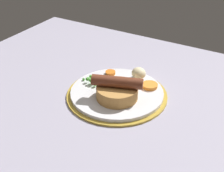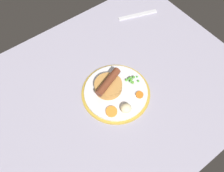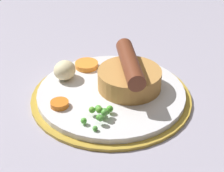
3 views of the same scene
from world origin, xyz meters
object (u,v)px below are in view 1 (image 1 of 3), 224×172
at_px(potato_chunk_0, 139,73).
at_px(carrot_slice_0, 110,73).
at_px(dinner_plate, 117,94).
at_px(carrot_slice_1, 150,86).
at_px(sausage_pudding, 117,90).
at_px(pea_pile, 92,80).

height_order(potato_chunk_0, carrot_slice_0, potato_chunk_0).
distance_m(dinner_plate, potato_chunk_0, 0.09).
height_order(carrot_slice_0, carrot_slice_1, same).
height_order(dinner_plate, potato_chunk_0, potato_chunk_0).
distance_m(potato_chunk_0, carrot_slice_1, 0.05).
bearing_deg(sausage_pudding, potato_chunk_0, 68.01).
relative_size(pea_pile, carrot_slice_0, 1.88).
relative_size(potato_chunk_0, carrot_slice_1, 0.97).
distance_m(dinner_plate, pea_pile, 0.08).
bearing_deg(dinner_plate, carrot_slice_0, -48.69).
bearing_deg(sausage_pudding, pea_pile, 144.04).
bearing_deg(carrot_slice_0, dinner_plate, 131.31).
bearing_deg(carrot_slice_1, carrot_slice_0, -3.44).
relative_size(sausage_pudding, carrot_slice_0, 4.53).
bearing_deg(potato_chunk_0, pea_pile, 41.53).
xyz_separation_m(pea_pile, carrot_slice_1, (-0.14, -0.06, -0.01)).
relative_size(sausage_pudding, potato_chunk_0, 3.18).
xyz_separation_m(dinner_plate, potato_chunk_0, (-0.02, -0.08, 0.02)).
xyz_separation_m(potato_chunk_0, carrot_slice_0, (0.08, 0.02, -0.01)).
bearing_deg(carrot_slice_1, sausage_pudding, 60.26).
bearing_deg(potato_chunk_0, dinner_plate, 76.63).
bearing_deg(carrot_slice_1, potato_chunk_0, -28.99).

